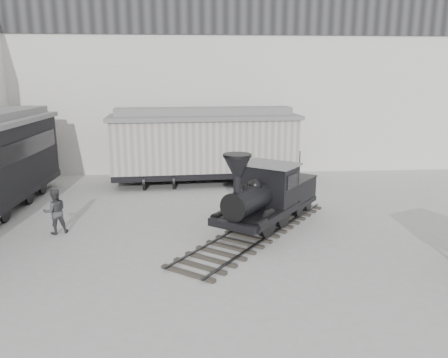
{
  "coord_description": "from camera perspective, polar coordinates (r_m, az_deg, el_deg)",
  "views": [
    {
      "loc": [
        -0.55,
        -12.02,
        5.74
      ],
      "look_at": [
        0.54,
        3.71,
        2.0
      ],
      "focal_mm": 35.0,
      "sensor_mm": 36.0,
      "label": 1
    }
  ],
  "objects": [
    {
      "name": "ground",
      "position": [
        13.33,
        -1.26,
        -12.16
      ],
      "size": [
        90.0,
        90.0,
        0.0
      ],
      "primitive_type": "plane",
      "color": "#9E9E9B"
    },
    {
      "name": "north_wall",
      "position": [
        27.01,
        -2.89,
        12.93
      ],
      "size": [
        34.0,
        2.51,
        11.0
      ],
      "color": "silver",
      "rests_on": "ground"
    },
    {
      "name": "locomotive",
      "position": [
        16.71,
        5.42,
        -2.64
      ],
      "size": [
        6.85,
        8.25,
        3.13
      ],
      "rotation": [
        0.0,
        0.0,
        -0.64
      ],
      "color": "#2E2A23",
      "rests_on": "ground"
    },
    {
      "name": "boxcar",
      "position": [
        23.54,
        -2.57,
        4.57
      ],
      "size": [
        10.24,
        3.84,
        4.11
      ],
      "rotation": [
        0.0,
        0.0,
        0.07
      ],
      "color": "black",
      "rests_on": "ground"
    },
    {
      "name": "visitor_b",
      "position": [
        17.34,
        -21.18,
        -3.97
      ],
      "size": [
        1.02,
        0.93,
        1.7
      ],
      "primitive_type": "imported",
      "rotation": [
        0.0,
        0.0,
        3.57
      ],
      "color": "#3F3F42",
      "rests_on": "ground"
    }
  ]
}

